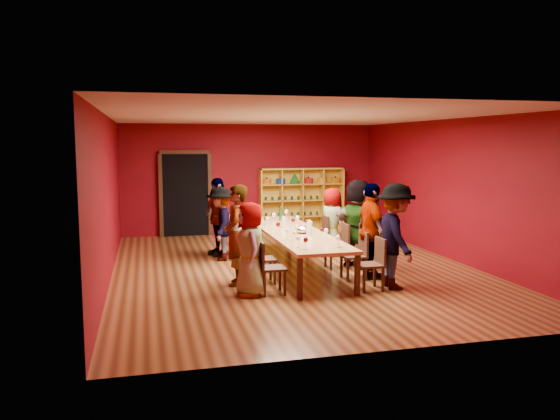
# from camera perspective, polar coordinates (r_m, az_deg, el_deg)

# --- Properties ---
(room_shell) EXTENTS (7.10, 9.10, 3.04)m
(room_shell) POSITION_cam_1_polar(r_m,az_deg,el_deg) (10.75, 1.44, 1.73)
(room_shell) COLOR #532C16
(room_shell) RESTS_ON ground
(tasting_table) EXTENTS (1.10, 4.50, 0.75)m
(tasting_table) POSITION_cam_1_polar(r_m,az_deg,el_deg) (10.85, 1.43, -2.48)
(tasting_table) COLOR tan
(tasting_table) RESTS_ON ground
(doorway) EXTENTS (1.40, 0.17, 2.30)m
(doorway) POSITION_cam_1_polar(r_m,az_deg,el_deg) (14.86, -9.85, 1.63)
(doorway) COLOR black
(doorway) RESTS_ON ground
(shelving_unit) EXTENTS (2.40, 0.40, 1.80)m
(shelving_unit) POSITION_cam_1_polar(r_m,az_deg,el_deg) (15.31, 2.21, 1.37)
(shelving_unit) COLOR gold
(shelving_unit) RESTS_ON ground
(chair_person_left_0) EXTENTS (0.42, 0.42, 0.89)m
(chair_person_left_0) POSITION_cam_1_polar(r_m,az_deg,el_deg) (9.05, -1.29, -5.72)
(chair_person_left_0) COLOR black
(chair_person_left_0) RESTS_ON ground
(person_left_0) EXTENTS (0.42, 0.76, 1.54)m
(person_left_0) POSITION_cam_1_polar(r_m,az_deg,el_deg) (8.93, -3.10, -4.09)
(person_left_0) COLOR #48484D
(person_left_0) RESTS_ON ground
(chair_person_left_1) EXTENTS (0.42, 0.42, 0.89)m
(chair_person_left_1) POSITION_cam_1_polar(r_m,az_deg,el_deg) (9.73, -2.22, -4.81)
(chair_person_left_1) COLOR black
(chair_person_left_1) RESTS_ON ground
(person_left_1) EXTENTS (0.60, 0.73, 1.77)m
(person_left_1) POSITION_cam_1_polar(r_m,az_deg,el_deg) (9.59, -4.61, -2.62)
(person_left_1) COLOR #121433
(person_left_1) RESTS_ON ground
(chair_person_left_3) EXTENTS (0.42, 0.42, 0.89)m
(chair_person_left_3) POSITION_cam_1_polar(r_m,az_deg,el_deg) (11.75, -4.28, -2.77)
(chair_person_left_3) COLOR black
(chair_person_left_3) RESTS_ON ground
(person_left_3) EXTENTS (0.56, 1.07, 1.58)m
(person_left_3) POSITION_cam_1_polar(r_m,az_deg,el_deg) (11.65, -6.22, -1.42)
(person_left_3) COLOR #4F4F54
(person_left_3) RESTS_ON ground
(chair_person_left_4) EXTENTS (0.42, 0.42, 0.89)m
(chair_person_left_4) POSITION_cam_1_polar(r_m,az_deg,el_deg) (12.28, -4.70, -2.35)
(chair_person_left_4) COLOR black
(chair_person_left_4) RESTS_ON ground
(person_left_4) EXTENTS (0.81, 1.11, 1.73)m
(person_left_4) POSITION_cam_1_polar(r_m,az_deg,el_deg) (12.17, -6.51, -0.70)
(person_left_4) COLOR #5880B5
(person_left_4) RESTS_ON ground
(chair_person_right_0) EXTENTS (0.42, 0.42, 0.89)m
(chair_person_right_0) POSITION_cam_1_polar(r_m,az_deg,el_deg) (9.45, 9.81, -5.27)
(chair_person_right_0) COLOR black
(chair_person_right_0) RESTS_ON ground
(person_right_0) EXTENTS (0.60, 1.22, 1.82)m
(person_right_0) POSITION_cam_1_polar(r_m,az_deg,el_deg) (9.53, 11.99, -2.69)
(person_right_0) COLOR tan
(person_right_0) RESTS_ON ground
(chair_person_right_1) EXTENTS (0.42, 0.42, 0.89)m
(chair_person_right_1) POSITION_cam_1_polar(r_m,az_deg,el_deg) (10.12, 8.12, -4.42)
(chair_person_right_1) COLOR black
(chair_person_right_1) RESTS_ON ground
(person_right_1) EXTENTS (0.49, 1.04, 1.77)m
(person_right_1) POSITION_cam_1_polar(r_m,az_deg,el_deg) (10.15, 9.53, -2.18)
(person_right_1) COLOR silver
(person_right_1) RESTS_ON ground
(chair_person_right_2) EXTENTS (0.42, 0.42, 0.89)m
(chair_person_right_2) POSITION_cam_1_polar(r_m,az_deg,el_deg) (10.97, 6.31, -3.50)
(chair_person_right_2) COLOR black
(chair_person_right_2) RESTS_ON ground
(person_right_2) EXTENTS (0.99, 1.71, 1.78)m
(person_right_2) POSITION_cam_1_polar(r_m,az_deg,el_deg) (11.03, 8.15, -1.39)
(person_right_2) COLOR silver
(person_right_2) RESTS_ON ground
(chair_person_right_3) EXTENTS (0.42, 0.42, 0.89)m
(chair_person_right_3) POSITION_cam_1_polar(r_m,az_deg,el_deg) (12.13, 4.28, -2.47)
(chair_person_right_3) COLOR black
(chair_person_right_3) RESTS_ON ground
(person_right_3) EXTENTS (0.63, 0.83, 1.50)m
(person_right_3) POSITION_cam_1_polar(r_m,az_deg,el_deg) (12.17, 5.47, -1.22)
(person_right_3) COLOR #D28D8E
(person_right_3) RESTS_ON ground
(wine_glass_0) EXTENTS (0.09, 0.09, 0.21)m
(wine_glass_0) POSITION_cam_1_polar(r_m,az_deg,el_deg) (9.26, 6.16, -2.88)
(wine_glass_0) COLOR white
(wine_glass_0) RESTS_ON tasting_table
(wine_glass_1) EXTENTS (0.09, 0.09, 0.21)m
(wine_glass_1) POSITION_cam_1_polar(r_m,az_deg,el_deg) (12.01, -0.66, -0.57)
(wine_glass_1) COLOR white
(wine_glass_1) RESTS_ON tasting_table
(wine_glass_2) EXTENTS (0.07, 0.07, 0.18)m
(wine_glass_2) POSITION_cam_1_polar(r_m,az_deg,el_deg) (11.61, -1.52, -0.95)
(wine_glass_2) COLOR white
(wine_glass_2) RESTS_ON tasting_table
(wine_glass_3) EXTENTS (0.08, 0.08, 0.19)m
(wine_glass_3) POSITION_cam_1_polar(r_m,az_deg,el_deg) (12.58, 0.63, -0.30)
(wine_glass_3) COLOR white
(wine_glass_3) RESTS_ON tasting_table
(wine_glass_4) EXTENTS (0.07, 0.07, 0.18)m
(wine_glass_4) POSITION_cam_1_polar(r_m,az_deg,el_deg) (12.31, -2.16, -0.51)
(wine_glass_4) COLOR white
(wine_glass_4) RESTS_ON tasting_table
(wine_glass_5) EXTENTS (0.09, 0.09, 0.22)m
(wine_glass_5) POSITION_cam_1_polar(r_m,az_deg,el_deg) (10.92, 2.89, -1.32)
(wine_glass_5) COLOR white
(wine_glass_5) RESTS_ON tasting_table
(wine_glass_6) EXTENTS (0.08, 0.08, 0.21)m
(wine_glass_6) POSITION_cam_1_polar(r_m,az_deg,el_deg) (12.67, 0.68, -0.19)
(wine_glass_6) COLOR white
(wine_glass_6) RESTS_ON tasting_table
(wine_glass_7) EXTENTS (0.07, 0.07, 0.18)m
(wine_glass_7) POSITION_cam_1_polar(r_m,az_deg,el_deg) (9.76, 1.55, -2.47)
(wine_glass_7) COLOR white
(wine_glass_7) RESTS_ON tasting_table
(wine_glass_8) EXTENTS (0.08, 0.08, 0.21)m
(wine_glass_8) POSITION_cam_1_polar(r_m,az_deg,el_deg) (11.60, 1.84, -0.86)
(wine_glass_8) COLOR white
(wine_glass_8) RESTS_ON tasting_table
(wine_glass_9) EXTENTS (0.08, 0.08, 0.20)m
(wine_glass_9) POSITION_cam_1_polar(r_m,az_deg,el_deg) (9.15, 1.94, -3.02)
(wine_glass_9) COLOR white
(wine_glass_9) RESTS_ON tasting_table
(wine_glass_10) EXTENTS (0.08, 0.08, 0.20)m
(wine_glass_10) POSITION_cam_1_polar(r_m,az_deg,el_deg) (10.29, 1.74, -1.88)
(wine_glass_10) COLOR white
(wine_glass_10) RESTS_ON tasting_table
(wine_glass_11) EXTENTS (0.07, 0.07, 0.18)m
(wine_glass_11) POSITION_cam_1_polar(r_m,az_deg,el_deg) (10.17, 4.39, -2.12)
(wine_glass_11) COLOR white
(wine_glass_11) RESTS_ON tasting_table
(wine_glass_12) EXTENTS (0.09, 0.09, 0.21)m
(wine_glass_12) POSITION_cam_1_polar(r_m,az_deg,el_deg) (11.24, 1.38, -1.10)
(wine_glass_12) COLOR white
(wine_glass_12) RESTS_ON tasting_table
(wine_glass_13) EXTENTS (0.08, 0.08, 0.21)m
(wine_glass_13) POSITION_cam_1_polar(r_m,az_deg,el_deg) (8.95, 2.69, -3.20)
(wine_glass_13) COLOR white
(wine_glass_13) RESTS_ON tasting_table
(wine_glass_14) EXTENTS (0.08, 0.08, 0.21)m
(wine_glass_14) POSITION_cam_1_polar(r_m,az_deg,el_deg) (9.18, 6.06, -2.99)
(wine_glass_14) COLOR white
(wine_glass_14) RESTS_ON tasting_table
(wine_glass_15) EXTENTS (0.07, 0.07, 0.19)m
(wine_glass_15) POSITION_cam_1_polar(r_m,az_deg,el_deg) (11.56, -1.36, -0.97)
(wine_glass_15) COLOR white
(wine_glass_15) RESTS_ON tasting_table
(wine_glass_16) EXTENTS (0.08, 0.08, 0.20)m
(wine_glass_16) POSITION_cam_1_polar(r_m,az_deg,el_deg) (9.92, 0.80, -2.23)
(wine_glass_16) COLOR white
(wine_glass_16) RESTS_ON tasting_table
(wine_glass_17) EXTENTS (0.08, 0.08, 0.19)m
(wine_glass_17) POSITION_cam_1_polar(r_m,az_deg,el_deg) (10.88, 3.25, -1.45)
(wine_glass_17) COLOR white
(wine_glass_17) RESTS_ON tasting_table
(wine_glass_18) EXTENTS (0.09, 0.09, 0.22)m
(wine_glass_18) POSITION_cam_1_polar(r_m,az_deg,el_deg) (10.59, -0.19, -1.57)
(wine_glass_18) COLOR white
(wine_glass_18) RESTS_ON tasting_table
(wine_glass_19) EXTENTS (0.08, 0.08, 0.20)m
(wine_glass_19) POSITION_cam_1_polar(r_m,az_deg,el_deg) (9.99, 4.85, -2.21)
(wine_glass_19) COLOR white
(wine_glass_19) RESTS_ON tasting_table
(spittoon_bowl) EXTENTS (0.29, 0.29, 0.16)m
(spittoon_bowl) POSITION_cam_1_polar(r_m,az_deg,el_deg) (10.60, 2.39, -2.06)
(spittoon_bowl) COLOR #B3B6BA
(spittoon_bowl) RESTS_ON tasting_table
(carafe_a) EXTENTS (0.12, 0.12, 0.24)m
(carafe_a) POSITION_cam_1_polar(r_m,az_deg,el_deg) (11.27, 0.36, -1.30)
(carafe_a) COLOR white
(carafe_a) RESTS_ON tasting_table
(carafe_b) EXTENTS (0.14, 0.14, 0.28)m
(carafe_b) POSITION_cam_1_polar(r_m,az_deg,el_deg) (10.41, 3.07, -1.90)
(carafe_b) COLOR white
(carafe_b) RESTS_ON tasting_table
(wine_bottle) EXTENTS (0.11, 0.11, 0.33)m
(wine_bottle) POSITION_cam_1_polar(r_m,az_deg,el_deg) (12.31, 0.09, -0.52)
(wine_bottle) COLOR #163D1D
(wine_bottle) RESTS_ON tasting_table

